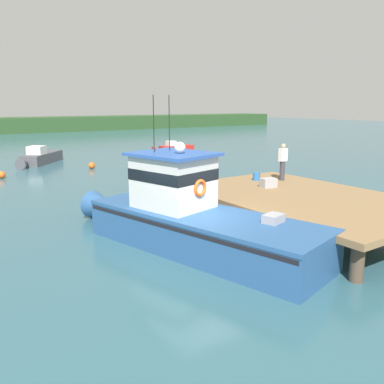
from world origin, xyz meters
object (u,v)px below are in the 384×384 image
object	(u,v)px
bait_bucket	(256,176)
mooring_buoy_spare_mooring	(92,165)
moored_boat_near_channel	(174,148)
mooring_buoy_outer	(2,175)
moored_boat_off_the_point	(40,158)
mooring_buoy_channel_marker	(168,150)
crate_stack_mid_dock	(268,183)
deckhand_by_the_boat	(283,161)
main_fishing_boat	(188,216)

from	to	relation	value
bait_bucket	mooring_buoy_spare_mooring	xyz separation A→B (m)	(-2.18, 14.70, -1.14)
moored_boat_near_channel	mooring_buoy_outer	distance (m)	17.57
bait_bucket	moored_boat_off_the_point	bearing A→B (deg)	103.53
mooring_buoy_channel_marker	crate_stack_mid_dock	bearing A→B (deg)	-110.54
mooring_buoy_outer	deckhand_by_the_boat	bearing A→B (deg)	-58.12
moored_boat_near_channel	moored_boat_off_the_point	xyz separation A→B (m)	(-12.83, -1.07, 0.12)
deckhand_by_the_boat	moored_boat_near_channel	bearing A→B (deg)	70.91
mooring_buoy_outer	mooring_buoy_spare_mooring	distance (m)	6.08
main_fishing_boat	bait_bucket	xyz separation A→B (m)	(5.42, 2.65, 0.36)
crate_stack_mid_dock	mooring_buoy_channel_marker	size ratio (longest dim) A/B	1.18
moored_boat_off_the_point	mooring_buoy_outer	size ratio (longest dim) A/B	10.99
bait_bucket	mooring_buoy_channel_marker	bearing A→B (deg)	69.84
main_fishing_boat	crate_stack_mid_dock	distance (m)	4.90
deckhand_by_the_boat	mooring_buoy_spare_mooring	bearing A→B (deg)	101.48
crate_stack_mid_dock	mooring_buoy_outer	size ratio (longest dim) A/B	1.33
moored_boat_off_the_point	deckhand_by_the_boat	bearing A→B (deg)	-74.35
deckhand_by_the_boat	mooring_buoy_outer	size ratio (longest dim) A/B	3.61
moored_boat_near_channel	mooring_buoy_channel_marker	bearing A→B (deg)	-163.71
bait_bucket	deckhand_by_the_boat	bearing A→B (deg)	-34.36
mooring_buoy_outer	mooring_buoy_spare_mooring	xyz separation A→B (m)	(6.05, 0.62, 0.01)
main_fishing_boat	moored_boat_off_the_point	world-z (taller)	main_fishing_boat
main_fishing_boat	crate_stack_mid_dock	size ratio (longest dim) A/B	16.57
main_fishing_boat	mooring_buoy_outer	bearing A→B (deg)	99.50
moored_boat_off_the_point	mooring_buoy_outer	bearing A→B (deg)	-124.73
crate_stack_mid_dock	moored_boat_off_the_point	distance (m)	21.09
mooring_buoy_channel_marker	moored_boat_off_the_point	bearing A→B (deg)	-176.02
main_fishing_boat	mooring_buoy_channel_marker	xyz separation A→B (m)	(12.80, 22.75, -0.75)
deckhand_by_the_boat	moored_boat_off_the_point	xyz separation A→B (m)	(-5.58, 19.91, -1.57)
moored_boat_near_channel	moored_boat_off_the_point	world-z (taller)	moored_boat_off_the_point
moored_boat_off_the_point	mooring_buoy_spare_mooring	world-z (taller)	moored_boat_off_the_point
mooring_buoy_channel_marker	deckhand_by_the_boat	bearing A→B (deg)	-107.25
bait_bucket	moored_boat_off_the_point	size ratio (longest dim) A/B	0.07
moored_boat_near_channel	mooring_buoy_channel_marker	xyz separation A→B (m)	(-0.82, -0.24, -0.11)
crate_stack_mid_dock	mooring_buoy_outer	bearing A→B (deg)	115.90
bait_bucket	deckhand_by_the_boat	distance (m)	1.33
crate_stack_mid_dock	mooring_buoy_spare_mooring	xyz separation A→B (m)	(-1.49, 16.14, -1.16)
bait_bucket	deckhand_by_the_boat	size ratio (longest dim) A/B	0.21
moored_boat_near_channel	mooring_buoy_outer	size ratio (longest dim) A/B	9.40
mooring_buoy_spare_mooring	crate_stack_mid_dock	bearing A→B (deg)	-84.72
main_fishing_boat	moored_boat_off_the_point	distance (m)	21.94
mooring_buoy_outer	moored_boat_off_the_point	bearing A→B (deg)	55.27
moored_boat_off_the_point	crate_stack_mid_dock	bearing A→B (deg)	-79.19
crate_stack_mid_dock	moored_boat_near_channel	bearing A→B (deg)	67.80
deckhand_by_the_boat	mooring_buoy_channel_marker	size ratio (longest dim) A/B	3.19
main_fishing_boat	mooring_buoy_spare_mooring	size ratio (longest dim) A/B	21.42
main_fishing_boat	moored_boat_off_the_point	xyz separation A→B (m)	(0.79, 21.92, -0.52)
crate_stack_mid_dock	mooring_buoy_outer	xyz separation A→B (m)	(-7.54, 15.52, -1.16)
main_fishing_boat	deckhand_by_the_boat	world-z (taller)	main_fishing_boat
moored_boat_off_the_point	mooring_buoy_spare_mooring	distance (m)	5.19
mooring_buoy_outer	mooring_buoy_spare_mooring	bearing A→B (deg)	5.82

